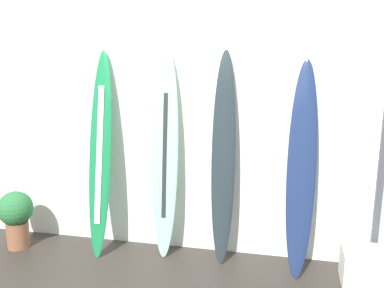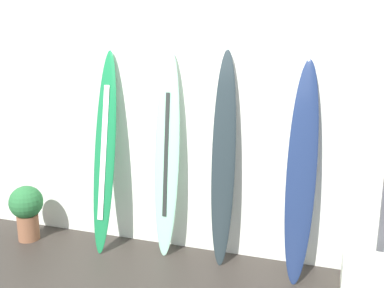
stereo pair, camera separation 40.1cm
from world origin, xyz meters
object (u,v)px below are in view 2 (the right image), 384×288
(surfboard_navy, at_px, (301,173))
(display_block_left, at_px, (365,276))
(surfboard_seafoam, at_px, (167,157))
(potted_plant, at_px, (27,208))
(surfboard_emerald, at_px, (105,153))
(surfboard_charcoal, at_px, (223,162))

(surfboard_navy, distance_m, display_block_left, 1.07)
(surfboard_seafoam, distance_m, potted_plant, 1.82)
(surfboard_navy, bearing_deg, surfboard_seafoam, 176.68)
(surfboard_emerald, distance_m, display_block_left, 2.82)
(surfboard_seafoam, height_order, surfboard_charcoal, surfboard_seafoam)
(surfboard_emerald, bearing_deg, surfboard_seafoam, 6.97)
(surfboard_seafoam, xyz_separation_m, potted_plant, (-1.67, -0.22, -0.69))
(surfboard_seafoam, bearing_deg, surfboard_navy, -3.32)
(display_block_left, distance_m, potted_plant, 3.65)
(display_block_left, bearing_deg, potted_plant, -179.79)
(surfboard_seafoam, bearing_deg, potted_plant, -172.50)
(surfboard_emerald, bearing_deg, surfboard_charcoal, 3.26)
(surfboard_emerald, relative_size, surfboard_charcoal, 1.00)
(surfboard_seafoam, distance_m, surfboard_navy, 1.37)
(surfboard_charcoal, height_order, display_block_left, surfboard_charcoal)
(display_block_left, bearing_deg, surfboard_charcoal, 171.86)
(potted_plant, bearing_deg, surfboard_charcoal, 5.25)
(surfboard_charcoal, bearing_deg, potted_plant, -174.75)
(surfboard_emerald, relative_size, display_block_left, 5.29)
(display_block_left, bearing_deg, surfboard_emerald, 177.38)
(surfboard_navy, xyz_separation_m, potted_plant, (-3.04, -0.14, -0.66))
(surfboard_navy, distance_m, potted_plant, 3.11)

